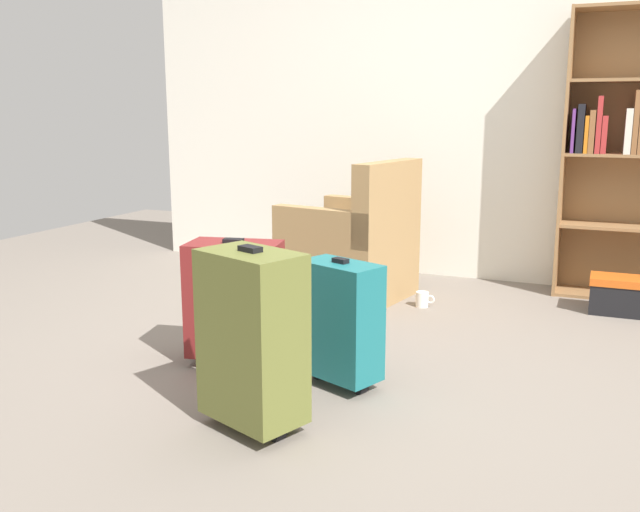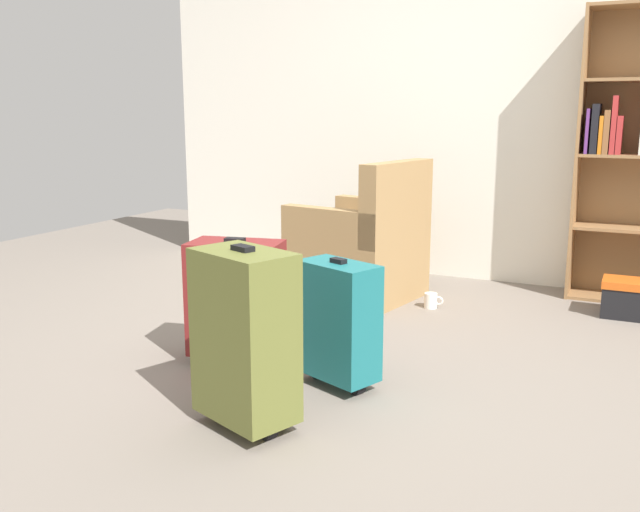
{
  "view_description": "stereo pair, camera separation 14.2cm",
  "coord_description": "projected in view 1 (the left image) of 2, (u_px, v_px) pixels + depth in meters",
  "views": [
    {
      "loc": [
        1.02,
        -2.78,
        1.2
      ],
      "look_at": [
        -0.17,
        0.07,
        0.55
      ],
      "focal_mm": 38.72,
      "sensor_mm": 36.0,
      "label": 1
    },
    {
      "loc": [
        1.15,
        -2.72,
        1.2
      ],
      "look_at": [
        -0.17,
        0.07,
        0.55
      ],
      "focal_mm": 38.72,
      "sensor_mm": 36.0,
      "label": 2
    }
  ],
  "objects": [
    {
      "name": "ground_plane",
      "position": [
        348.0,
        380.0,
        3.14
      ],
      "size": [
        8.53,
        8.53,
        0.0
      ],
      "primitive_type": "plane",
      "color": "slate"
    },
    {
      "name": "back_wall",
      "position": [
        458.0,
        97.0,
        4.9
      ],
      "size": [
        4.87,
        0.1,
        2.6
      ],
      "primitive_type": "cube",
      "color": "silver",
      "rests_on": "ground"
    },
    {
      "name": "armchair",
      "position": [
        353.0,
        250.0,
        4.47
      ],
      "size": [
        0.82,
        0.82,
        0.9
      ],
      "color": "#9E7A4C",
      "rests_on": "ground"
    },
    {
      "name": "mug",
      "position": [
        423.0,
        299.0,
        4.31
      ],
      "size": [
        0.12,
        0.08,
        0.1
      ],
      "color": "white",
      "rests_on": "ground"
    },
    {
      "name": "storage_box",
      "position": [
        627.0,
        295.0,
        4.14
      ],
      "size": [
        0.42,
        0.23,
        0.22
      ],
      "color": "black",
      "rests_on": "ground"
    },
    {
      "name": "suitcase_olive",
      "position": [
        252.0,
        336.0,
        2.58
      ],
      "size": [
        0.45,
        0.37,
        0.72
      ],
      "color": "brown",
      "rests_on": "ground"
    },
    {
      "name": "suitcase_dark_red",
      "position": [
        235.0,
        299.0,
        3.29
      ],
      "size": [
        0.48,
        0.34,
        0.61
      ],
      "color": "maroon",
      "rests_on": "ground"
    },
    {
      "name": "suitcase_teal",
      "position": [
        340.0,
        320.0,
        3.01
      ],
      "size": [
        0.4,
        0.31,
        0.58
      ],
      "color": "#19666B",
      "rests_on": "ground"
    }
  ]
}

